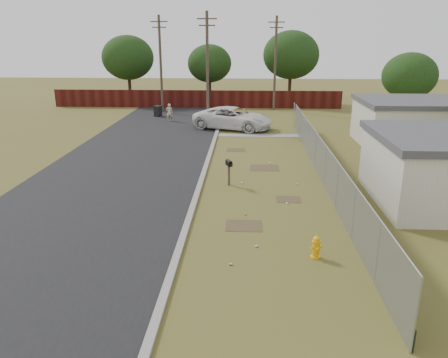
# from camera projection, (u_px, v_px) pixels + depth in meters

# --- Properties ---
(ground) EXTENTS (120.00, 120.00, 0.00)m
(ground) POSITION_uv_depth(u_px,v_px,m) (261.00, 185.00, 21.63)
(ground) COLOR brown
(ground) RESTS_ON ground
(street) EXTENTS (15.10, 60.00, 0.12)m
(street) POSITION_uv_depth(u_px,v_px,m) (158.00, 145.00, 29.61)
(street) COLOR black
(street) RESTS_ON ground
(chainlink_fence) EXTENTS (0.10, 27.06, 2.02)m
(chainlink_fence) POSITION_uv_depth(u_px,v_px,m) (322.00, 165.00, 22.21)
(chainlink_fence) COLOR #999CA1
(chainlink_fence) RESTS_ON ground
(privacy_fence) EXTENTS (30.00, 0.12, 1.80)m
(privacy_fence) POSITION_uv_depth(u_px,v_px,m) (196.00, 99.00, 45.40)
(privacy_fence) COLOR #48140F
(privacy_fence) RESTS_ON ground
(utility_poles) EXTENTS (12.60, 8.24, 9.00)m
(utility_poles) POSITION_uv_depth(u_px,v_px,m) (215.00, 64.00, 40.01)
(utility_poles) COLOR #4A3F31
(utility_poles) RESTS_ON ground
(houses) EXTENTS (9.30, 17.24, 3.10)m
(houses) POSITION_uv_depth(u_px,v_px,m) (439.00, 142.00, 23.66)
(houses) COLOR beige
(houses) RESTS_ON ground
(horizon_trees) EXTENTS (33.32, 31.94, 7.78)m
(horizon_trees) POSITION_uv_depth(u_px,v_px,m) (264.00, 63.00, 42.55)
(horizon_trees) COLOR #342617
(horizon_trees) RESTS_ON ground
(fire_hydrant) EXTENTS (0.42, 0.42, 0.81)m
(fire_hydrant) POSITION_uv_depth(u_px,v_px,m) (316.00, 247.00, 14.36)
(fire_hydrant) COLOR #EFAB0C
(fire_hydrant) RESTS_ON ground
(mailbox) EXTENTS (0.37, 0.56, 1.29)m
(mailbox) POSITION_uv_depth(u_px,v_px,m) (229.00, 165.00, 21.30)
(mailbox) COLOR brown
(mailbox) RESTS_ON ground
(pickup_truck) EXTENTS (6.88, 4.79, 1.74)m
(pickup_truck) POSITION_uv_depth(u_px,v_px,m) (233.00, 118.00, 34.72)
(pickup_truck) COLOR silver
(pickup_truck) RESTS_ON ground
(pedestrian) EXTENTS (0.60, 0.44, 1.52)m
(pedestrian) POSITION_uv_depth(u_px,v_px,m) (169.00, 112.00, 38.07)
(pedestrian) COLOR #BFAA8C
(pedestrian) RESTS_ON ground
(trash_bin) EXTENTS (0.81, 0.88, 0.98)m
(trash_bin) POSITION_uv_depth(u_px,v_px,m) (158.00, 111.00, 40.44)
(trash_bin) COLOR black
(trash_bin) RESTS_ON ground
(scattered_litter) EXTENTS (3.09, 12.15, 0.07)m
(scattered_litter) POSITION_uv_depth(u_px,v_px,m) (263.00, 202.00, 19.28)
(scattered_litter) COLOR beige
(scattered_litter) RESTS_ON ground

